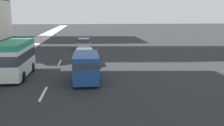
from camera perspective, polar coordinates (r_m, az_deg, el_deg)
ground_plane at (r=36.73m, az=-10.26°, el=2.36°), size 198.00×198.00×0.00m
sidewalk_right at (r=37.86m, az=-20.48°, el=2.21°), size 162.00×3.37×0.15m
lane_stripe_mid at (r=18.13m, az=-14.90°, el=-6.54°), size 3.20×0.16×0.01m
lane_stripe_far at (r=28.89m, az=-11.47°, el=0.05°), size 3.20×0.16×0.01m
van_lead at (r=20.44m, az=-5.76°, el=-0.59°), size 4.64×2.07×2.22m
minibus_second at (r=23.29m, az=-20.60°, el=1.11°), size 6.40×2.26×3.01m
car_third at (r=39.41m, az=-6.18°, el=4.18°), size 4.46×1.87×1.63m
car_fourth at (r=27.29m, az=-6.10°, el=1.27°), size 4.25×1.88×1.70m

